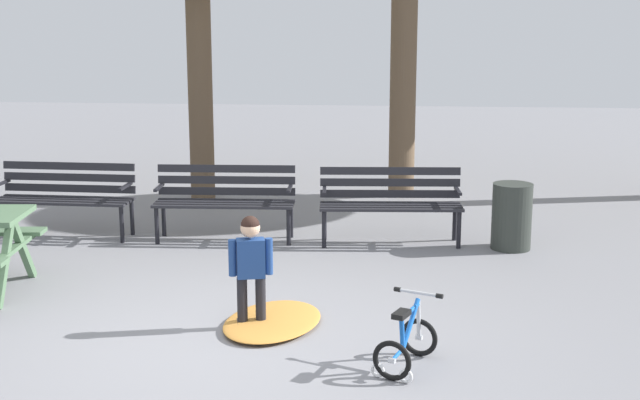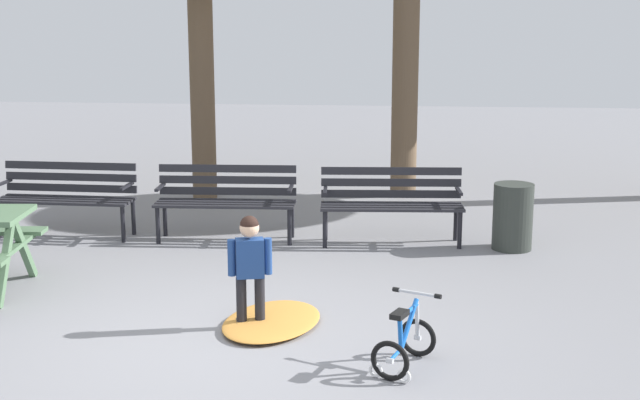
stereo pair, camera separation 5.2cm
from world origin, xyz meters
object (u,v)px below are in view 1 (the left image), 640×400
Objects in this scene: child_standing at (251,264)px; trash_bin at (512,216)px; park_bench_right at (390,199)px; kids_bicycle at (406,342)px; park_bench_left at (225,196)px; park_bench_far_left at (66,193)px.

child_standing is 3.68m from trash_bin.
park_bench_right reaches higher than trash_bin.
kids_bicycle is at bearing -87.37° from park_bench_right.
park_bench_left is 1.90m from park_bench_right.
park_bench_left is at bearing 105.36° from child_standing.
park_bench_right is 1.36m from trash_bin.
child_standing is at bearing -111.14° from park_bench_right.
park_bench_far_left is 2.55× the size of kids_bicycle.
park_bench_right is 1.69× the size of child_standing.
park_bench_left is 3.25m from trash_bin.
trash_bin is (3.24, -0.13, -0.14)m from park_bench_left.
park_bench_far_left is 5.14m from trash_bin.
park_bench_far_left and park_bench_left have the same top height.
park_bench_right is at bearing 173.64° from trash_bin.
child_standing is (2.68, -2.86, 0.05)m from park_bench_far_left.
park_bench_left is 2.96m from child_standing.
kids_bicycle is (1.28, -0.74, -0.36)m from child_standing.
kids_bicycle is at bearing -60.13° from park_bench_left.
park_bench_far_left is 1.89m from park_bench_left.
park_bench_far_left is at bearing 133.15° from child_standing.
park_bench_right is 2.21× the size of trash_bin.
park_bench_far_left is 2.18× the size of trash_bin.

